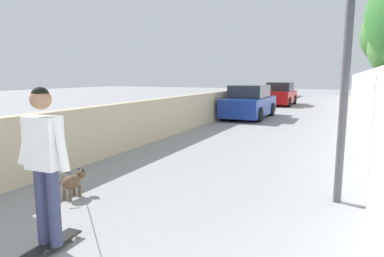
# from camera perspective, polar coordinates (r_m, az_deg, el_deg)

# --- Properties ---
(ground_plane) EXTENTS (80.00, 80.00, 0.00)m
(ground_plane) POSITION_cam_1_polar(r_m,az_deg,el_deg) (14.03, 14.75, 0.61)
(ground_plane) COLOR gray
(wall_left) EXTENTS (48.00, 0.30, 1.26)m
(wall_left) POSITION_cam_1_polar(r_m,az_deg,el_deg) (12.91, 0.40, 3.03)
(wall_left) COLOR tan
(wall_left) RESTS_ON ground
(fence_right) EXTENTS (48.00, 0.30, 2.08)m
(fence_right) POSITION_cam_1_polar(r_m,az_deg,el_deg) (11.74, 27.31, 3.45)
(fence_right) COLOR white
(fence_right) RESTS_ON ground
(lamp_post) EXTENTS (0.36, 0.36, 4.08)m
(lamp_post) POSITION_cam_1_polar(r_m,az_deg,el_deg) (5.58, 25.31, 16.94)
(lamp_post) COLOR #4C4C51
(lamp_post) RESTS_ON ground
(skateboard) EXTENTS (0.81, 0.24, 0.08)m
(skateboard) POSITION_cam_1_polar(r_m,az_deg,el_deg) (4.30, -22.94, -17.85)
(skateboard) COLOR black
(skateboard) RESTS_ON ground
(person_skateboarder) EXTENTS (0.24, 0.71, 1.76)m
(person_skateboarder) POSITION_cam_1_polar(r_m,az_deg,el_deg) (3.96, -23.86, -4.04)
(person_skateboarder) COLOR #333859
(person_skateboarder) RESTS_ON skateboard
(dog) EXTENTS (1.68, 1.14, 1.06)m
(dog) POSITION_cam_1_polar(r_m,az_deg,el_deg) (5.80, -19.63, -8.45)
(dog) COLOR brown
(dog) RESTS_ON ground
(car_near) EXTENTS (4.15, 1.80, 1.54)m
(car_near) POSITION_cam_1_polar(r_m,az_deg,el_deg) (16.04, 9.75, 4.35)
(car_near) COLOR navy
(car_near) RESTS_ON ground
(car_far) EXTENTS (4.00, 1.80, 1.54)m
(car_far) POSITION_cam_1_polar(r_m,az_deg,el_deg) (23.77, 14.79, 5.63)
(car_far) COLOR #B71414
(car_far) RESTS_ON ground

